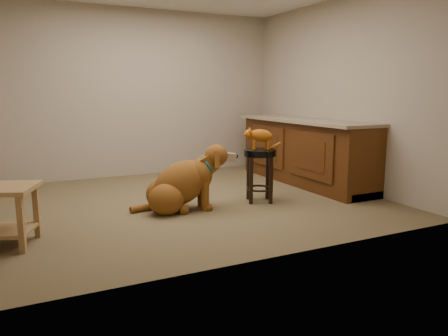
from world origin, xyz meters
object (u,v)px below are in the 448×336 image
padded_stool (260,165)px  golden_retriever (182,185)px  side_table (5,207)px  tabby_kitten (259,136)px  wood_stool (287,156)px

padded_stool → golden_retriever: (-0.99, 0.05, -0.16)m
side_table → golden_retriever: (1.79, 0.41, -0.05)m
padded_stool → golden_retriever: golden_retriever is taller
side_table → tabby_kitten: size_ratio=1.40×
padded_stool → side_table: bearing=-172.6°
wood_stool → tabby_kitten: tabby_kitten is taller
wood_stool → golden_retriever: (-2.06, -0.94, -0.07)m
wood_stool → side_table: bearing=-160.7°
padded_stool → golden_retriever: size_ratio=0.53×
padded_stool → wood_stool: wood_stool is taller
side_table → padded_stool: bearing=7.4°
side_table → wood_stool: bearing=19.3°
padded_stool → side_table: (-2.78, -0.36, -0.11)m
golden_retriever → tabby_kitten: tabby_kitten is taller
wood_stool → side_table: (-3.85, -1.35, -0.01)m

